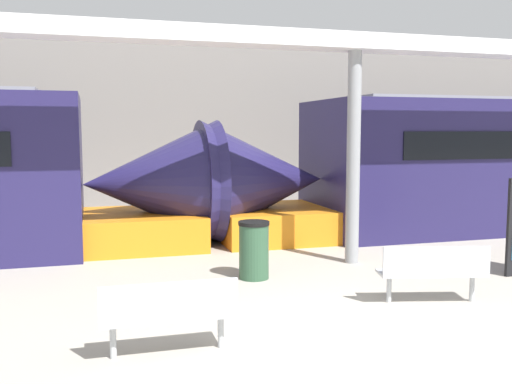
{
  "coord_description": "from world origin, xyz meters",
  "views": [
    {
      "loc": [
        -2.71,
        -5.22,
        2.4
      ],
      "look_at": [
        -0.12,
        3.74,
        1.4
      ],
      "focal_mm": 40.0,
      "sensor_mm": 36.0,
      "label": 1
    }
  ],
  "objects_px": {
    "support_column_near": "(353,158)",
    "bench_near": "(169,311)",
    "trash_bin": "(254,250)",
    "bench_far": "(433,269)"
  },
  "relations": [
    {
      "from": "trash_bin",
      "to": "support_column_near",
      "type": "xyz_separation_m",
      "value": [
        2.03,
        0.6,
        1.43
      ]
    },
    {
      "from": "bench_far",
      "to": "trash_bin",
      "type": "distance_m",
      "value": 2.85
    },
    {
      "from": "bench_far",
      "to": "support_column_near",
      "type": "bearing_deg",
      "value": 103.64
    },
    {
      "from": "bench_near",
      "to": "support_column_near",
      "type": "distance_m",
      "value": 5.32
    },
    {
      "from": "support_column_near",
      "to": "bench_near",
      "type": "bearing_deg",
      "value": -137.71
    },
    {
      "from": "bench_near",
      "to": "bench_far",
      "type": "xyz_separation_m",
      "value": [
        3.78,
        0.84,
        0.0
      ]
    },
    {
      "from": "bench_far",
      "to": "bench_near",
      "type": "bearing_deg",
      "value": -153.51
    },
    {
      "from": "bench_near",
      "to": "trash_bin",
      "type": "distance_m",
      "value": 3.35
    },
    {
      "from": "bench_near",
      "to": "trash_bin",
      "type": "relative_size",
      "value": 1.55
    },
    {
      "from": "trash_bin",
      "to": "support_column_near",
      "type": "relative_size",
      "value": 0.25
    }
  ]
}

